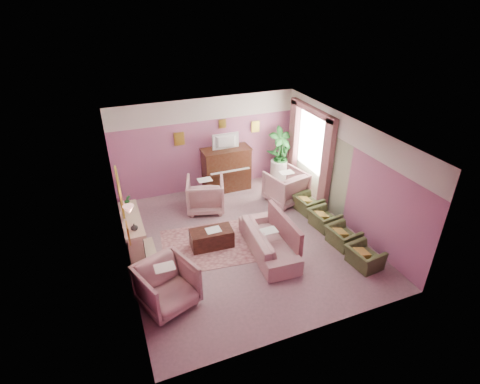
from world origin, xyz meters
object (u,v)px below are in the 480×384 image
object	(u,v)px
television	(226,141)
floral_armchair_front	(167,283)
side_table	(278,171)
coffee_table	(212,238)
olive_chair_b	(343,234)
sofa	(269,237)
olive_chair_d	(308,202)
floral_armchair_right	(286,185)
piano	(226,170)
floral_armchair_left	(205,193)
olive_chair_a	(365,254)
olive_chair_c	(324,217)

from	to	relation	value
television	floral_armchair_front	distance (m)	4.95
television	side_table	xyz separation A→B (m)	(1.72, -0.06, -1.25)
coffee_table	side_table	bearing A→B (deg)	39.43
floral_armchair_front	olive_chair_b	distance (m)	4.33
sofa	olive_chair_d	distance (m)	2.15
floral_armchair_right	floral_armchair_front	xyz separation A→B (m)	(-4.01, -2.74, 0.00)
television	sofa	distance (m)	3.46
olive_chair_d	sofa	bearing A→B (deg)	-145.43
piano	floral_armchair_front	distance (m)	4.87
floral_armchair_left	olive_chair_d	world-z (taller)	floral_armchair_left
floral_armchair_left	olive_chair_d	distance (m)	2.83
television	olive_chair_d	size ratio (longest dim) A/B	1.09
side_table	sofa	bearing A→B (deg)	-120.25
floral_armchair_front	olive_chair_b	xyz separation A→B (m)	(4.31, 0.35, -0.20)
piano	olive_chair_a	size ratio (longest dim) A/B	1.91
coffee_table	olive_chair_d	size ratio (longest dim) A/B	1.36
floral_armchair_front	television	bearing A→B (deg)	56.28
floral_armchair_front	olive_chair_d	bearing A→B (deg)	24.79
olive_chair_c	piano	bearing A→B (deg)	119.37
floral_armchair_left	side_table	world-z (taller)	floral_armchair_left
piano	olive_chair_b	bearing A→B (deg)	-66.32
floral_armchair_right	sofa	bearing A→B (deg)	-126.78
olive_chair_a	olive_chair_b	world-z (taller)	same
piano	olive_chair_b	distance (m)	4.07
sofa	olive_chair_b	world-z (taller)	sofa
piano	floral_armchair_front	xyz separation A→B (m)	(-2.68, -4.06, -0.13)
piano	olive_chair_d	distance (m)	2.66
floral_armchair_front	piano	bearing A→B (deg)	56.60
floral_armchair_front	olive_chair_c	distance (m)	4.47
sofa	floral_armchair_front	bearing A→B (deg)	-163.13
floral_armchair_left	coffee_table	bearing A→B (deg)	-102.34
sofa	olive_chair_d	size ratio (longest dim) A/B	2.85
floral_armchair_left	television	bearing A→B (deg)	42.36
piano	olive_chair_b	size ratio (longest dim) A/B	1.91
sofa	olive_chair_a	xyz separation A→B (m)	(1.77, -1.24, -0.10)
piano	floral_armchair_right	xyz separation A→B (m)	(1.33, -1.33, -0.13)
sofa	olive_chair_a	size ratio (longest dim) A/B	2.85
piano	floral_armchair_right	world-z (taller)	piano
floral_armchair_left	side_table	distance (m)	2.79
floral_armchair_front	olive_chair_b	bearing A→B (deg)	4.64
coffee_table	floral_armchair_right	size ratio (longest dim) A/B	0.97
television	sofa	size ratio (longest dim) A/B	0.38
coffee_table	olive_chair_a	bearing A→B (deg)	-33.31
floral_armchair_front	olive_chair_c	size ratio (longest dim) A/B	1.41
coffee_table	floral_armchair_left	xyz separation A→B (m)	(0.37, 1.69, 0.29)
sofa	olive_chair_b	xyz separation A→B (m)	(1.77, -0.42, -0.10)
television	floral_armchair_right	size ratio (longest dim) A/B	0.77
coffee_table	side_table	distance (m)	3.93
piano	olive_chair_c	world-z (taller)	piano
side_table	olive_chair_b	bearing A→B (deg)	-91.39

